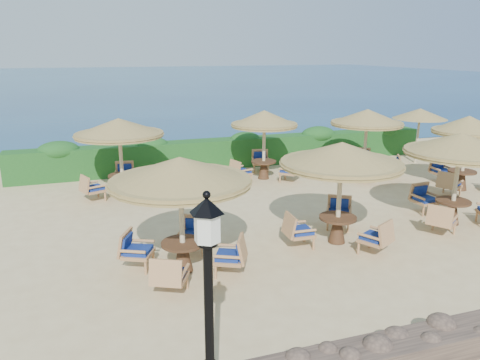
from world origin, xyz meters
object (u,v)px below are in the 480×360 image
cafe_set_3 (120,139)px  cafe_set_5 (366,131)px  cafe_set_0 (181,191)px  cafe_set_1 (341,169)px  cafe_set_4 (264,132)px  lamp_post (209,339)px  extra_parasol (420,114)px  cafe_set_2 (459,158)px  cafe_set_6 (466,140)px

cafe_set_3 → cafe_set_5: same height
cafe_set_0 → cafe_set_5: size_ratio=1.12×
cafe_set_3 → cafe_set_5: bearing=-3.3°
cafe_set_1 → cafe_set_5: same height
cafe_set_4 → cafe_set_5: bearing=-13.6°
lamp_post → extra_parasol: 17.41m
cafe_set_2 → cafe_set_5: bearing=84.3°
cafe_set_0 → cafe_set_2: same height
cafe_set_1 → cafe_set_3: (-4.90, 6.02, -0.02)m
cafe_set_1 → cafe_set_3: 7.76m
extra_parasol → cafe_set_5: bearing=-160.2°
cafe_set_2 → extra_parasol: bearing=58.8°
extra_parasol → cafe_set_2: (-4.01, -6.61, -0.21)m
extra_parasol → cafe_set_1: (-7.80, -6.74, -0.20)m
lamp_post → cafe_set_2: lamp_post is taller
lamp_post → cafe_set_0: (0.67, 4.90, 0.35)m
lamp_post → cafe_set_5: bearing=49.7°
cafe_set_1 → lamp_post: bearing=-132.4°
cafe_set_2 → cafe_set_3: same height
lamp_post → cafe_set_4: 12.82m
cafe_set_3 → cafe_set_4: (5.36, 0.41, -0.11)m
lamp_post → extra_parasol: bearing=43.6°
lamp_post → extra_parasol: lamp_post is taller
cafe_set_0 → cafe_set_1: 4.14m
cafe_set_0 → cafe_set_4: bearing=55.9°
extra_parasol → cafe_set_0: (-11.93, -7.10, -0.27)m
cafe_set_5 → lamp_post: bearing=-130.3°
extra_parasol → cafe_set_3: cafe_set_3 is taller
cafe_set_0 → extra_parasol: bearing=30.7°
cafe_set_2 → lamp_post: bearing=-147.9°
cafe_set_2 → cafe_set_5: (0.54, 5.36, -0.14)m
cafe_set_3 → cafe_set_4: bearing=4.4°
lamp_post → cafe_set_3: bearing=90.5°
cafe_set_0 → cafe_set_2: (7.92, 0.48, 0.06)m
lamp_post → cafe_set_1: bearing=47.6°
cafe_set_6 → cafe_set_3: bearing=164.2°
cafe_set_6 → extra_parasol: bearing=73.0°
cafe_set_0 → cafe_set_4: 8.19m
cafe_set_1 → cafe_set_2: 3.80m
lamp_post → cafe_set_5: lamp_post is taller
extra_parasol → cafe_set_0: bearing=-149.3°
cafe_set_6 → cafe_set_4: bearing=149.2°
cafe_set_2 → cafe_set_0: bearing=-176.5°
cafe_set_2 → cafe_set_5: 5.39m
lamp_post → cafe_set_2: size_ratio=1.09×
cafe_set_2 → cafe_set_6: (2.80, 2.64, -0.15)m
extra_parasol → cafe_set_6: size_ratio=0.87×
cafe_set_1 → cafe_set_4: 6.45m
cafe_set_4 → cafe_set_0: bearing=-124.1°
cafe_set_1 → cafe_set_2: bearing=2.0°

